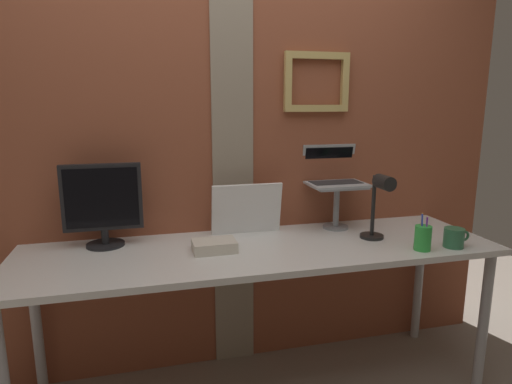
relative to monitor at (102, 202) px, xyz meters
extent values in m
cube|color=brown|center=(0.59, 0.18, 0.35)|extent=(3.26, 0.12, 2.68)
cube|color=gray|center=(0.66, 0.12, 0.35)|extent=(0.22, 0.01, 2.68)
cube|color=tan|center=(1.11, 0.10, 0.70)|extent=(0.36, 0.03, 0.04)
cube|color=tan|center=(1.11, 0.10, 0.43)|extent=(0.36, 0.03, 0.04)
cube|color=tan|center=(0.95, 0.10, 0.57)|extent=(0.04, 0.03, 0.24)
cube|color=tan|center=(1.28, 0.10, 0.57)|extent=(0.04, 0.03, 0.24)
cube|color=white|center=(0.72, -0.21, -0.23)|extent=(2.28, 0.66, 0.03)
cylinder|color=#B2B2B7|center=(1.81, -0.48, -0.62)|extent=(0.05, 0.05, 0.74)
cylinder|color=#B2B2B7|center=(-0.36, 0.06, -0.62)|extent=(0.05, 0.05, 0.74)
cylinder|color=#B2B2B7|center=(1.81, 0.06, -0.62)|extent=(0.05, 0.05, 0.74)
cylinder|color=black|center=(0.00, 0.00, -0.21)|extent=(0.18, 0.18, 0.01)
cylinder|color=black|center=(0.00, 0.00, -0.17)|extent=(0.04, 0.04, 0.07)
cube|color=black|center=(0.00, 0.00, 0.02)|extent=(0.37, 0.04, 0.32)
cube|color=black|center=(0.00, -0.02, 0.02)|extent=(0.33, 0.00, 0.28)
cylinder|color=gray|center=(1.21, 0.00, -0.21)|extent=(0.14, 0.14, 0.01)
cylinder|color=gray|center=(1.21, 0.00, -0.10)|extent=(0.03, 0.03, 0.22)
cube|color=gray|center=(1.21, 0.00, 0.02)|extent=(0.28, 0.22, 0.01)
cube|color=#ADB2B7|center=(1.21, 0.00, 0.03)|extent=(0.31, 0.22, 0.01)
cube|color=#2D2D30|center=(1.21, 0.02, 0.03)|extent=(0.27, 0.13, 0.00)
cube|color=#ADB2B7|center=(1.21, 0.13, 0.13)|extent=(0.31, 0.05, 0.20)
cube|color=black|center=(1.21, 0.13, 0.13)|extent=(0.28, 0.04, 0.17)
cube|color=white|center=(0.71, 0.03, -0.09)|extent=(0.37, 0.06, 0.27)
cylinder|color=black|center=(1.31, -0.21, -0.21)|extent=(0.12, 0.12, 0.02)
cylinder|color=black|center=(1.31, -0.21, -0.05)|extent=(0.02, 0.02, 0.31)
cylinder|color=black|center=(1.31, -0.30, 0.08)|extent=(0.07, 0.11, 0.07)
cylinder|color=green|center=(1.45, -0.44, -0.16)|extent=(0.08, 0.08, 0.12)
cylinder|color=blue|center=(1.44, -0.43, -0.13)|extent=(0.01, 0.03, 0.16)
cylinder|color=purple|center=(1.46, -0.44, -0.13)|extent=(0.02, 0.03, 0.15)
cylinder|color=orange|center=(1.44, -0.43, -0.13)|extent=(0.02, 0.02, 0.17)
cylinder|color=#33724C|center=(1.62, -0.44, -0.17)|extent=(0.09, 0.09, 0.09)
torus|color=#33724C|center=(1.68, -0.44, -0.17)|extent=(0.05, 0.01, 0.05)
cube|color=silver|center=(0.50, -0.21, -0.19)|extent=(0.20, 0.14, 0.05)
camera|label=1|loc=(0.20, -2.13, 0.46)|focal=30.59mm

